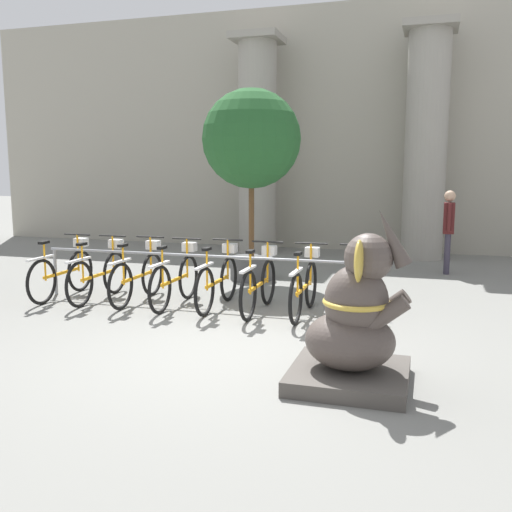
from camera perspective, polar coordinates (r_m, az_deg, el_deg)
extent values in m
plane|color=slate|center=(6.53, -2.72, -9.43)|extent=(60.00, 60.00, 0.00)
cube|color=#A39E8E|center=(14.62, 8.86, 12.41)|extent=(20.00, 0.20, 6.00)
cylinder|color=gray|center=(14.04, 0.15, 10.62)|extent=(0.92, 0.92, 5.00)
cube|color=gray|center=(14.36, 0.15, 20.97)|extent=(1.15, 1.15, 0.16)
cylinder|color=gray|center=(13.45, 16.60, 10.35)|extent=(0.92, 0.92, 5.00)
cube|color=gray|center=(13.78, 17.10, 21.13)|extent=(1.15, 1.15, 0.16)
cylinder|color=gray|center=(9.84, -19.42, -1.48)|extent=(0.05, 0.05, 0.75)
cylinder|color=gray|center=(7.99, 11.42, -3.42)|extent=(0.05, 0.05, 0.75)
cylinder|color=gray|center=(8.54, -5.69, 0.03)|extent=(5.17, 0.04, 0.04)
torus|color=black|center=(9.96, -17.17, -1.41)|extent=(0.05, 0.69, 0.69)
torus|color=black|center=(9.17, -20.65, -2.44)|extent=(0.05, 0.69, 0.69)
cube|color=orange|center=(9.55, -18.85, -1.61)|extent=(0.04, 0.90, 0.04)
cube|color=silver|center=(9.11, -20.77, -0.20)|extent=(0.06, 0.58, 0.03)
cylinder|color=orange|center=(9.20, -20.36, -0.60)|extent=(0.03, 0.03, 0.57)
cube|color=black|center=(9.16, -20.46, 1.27)|extent=(0.08, 0.18, 0.04)
cylinder|color=orange|center=(9.88, -17.38, 0.30)|extent=(0.03, 0.03, 0.61)
cylinder|color=black|center=(9.84, -17.46, 2.06)|extent=(0.48, 0.03, 0.03)
cube|color=silver|center=(9.94, -17.10, 1.32)|extent=(0.20, 0.16, 0.14)
torus|color=black|center=(9.62, -13.91, -1.63)|extent=(0.05, 0.69, 0.69)
torus|color=black|center=(8.80, -17.23, -2.72)|extent=(0.05, 0.69, 0.69)
cube|color=orange|center=(9.20, -15.51, -1.85)|extent=(0.04, 0.90, 0.04)
cube|color=silver|center=(8.73, -17.34, -0.39)|extent=(0.06, 0.58, 0.03)
cylinder|color=orange|center=(8.83, -16.95, -0.80)|extent=(0.03, 0.03, 0.57)
cube|color=black|center=(8.78, -17.04, 1.15)|extent=(0.08, 0.18, 0.04)
cylinder|color=orange|center=(9.54, -14.10, 0.14)|extent=(0.03, 0.03, 0.61)
cylinder|color=black|center=(9.50, -14.17, 1.97)|extent=(0.48, 0.03, 0.03)
cube|color=silver|center=(9.60, -13.83, 1.21)|extent=(0.20, 0.16, 0.14)
torus|color=black|center=(9.35, -10.32, -1.81)|extent=(0.05, 0.69, 0.69)
torus|color=black|center=(8.49, -13.40, -2.97)|extent=(0.05, 0.69, 0.69)
cube|color=orange|center=(8.91, -11.79, -2.05)|extent=(0.04, 0.90, 0.04)
cube|color=silver|center=(8.43, -13.48, -0.56)|extent=(0.06, 0.58, 0.03)
cylinder|color=orange|center=(8.52, -13.12, -0.98)|extent=(0.03, 0.03, 0.57)
cube|color=black|center=(8.48, -13.20, 1.04)|extent=(0.08, 0.18, 0.04)
cylinder|color=orange|center=(9.26, -10.49, 0.01)|extent=(0.03, 0.03, 0.61)
cylinder|color=black|center=(9.22, -10.54, 1.89)|extent=(0.48, 0.03, 0.03)
cube|color=silver|center=(9.33, -10.23, 1.11)|extent=(0.20, 0.16, 0.14)
torus|color=black|center=(9.03, -6.77, -2.10)|extent=(0.05, 0.69, 0.69)
torus|color=black|center=(8.14, -9.59, -3.35)|extent=(0.05, 0.69, 0.69)
cube|color=orange|center=(8.57, -8.11, -2.37)|extent=(0.04, 0.90, 0.04)
cube|color=silver|center=(8.07, -9.65, -0.83)|extent=(0.06, 0.58, 0.03)
cylinder|color=orange|center=(8.18, -9.33, -1.27)|extent=(0.03, 0.03, 0.57)
cube|color=black|center=(8.13, -9.38, 0.83)|extent=(0.08, 0.18, 0.04)
cylinder|color=orange|center=(8.94, -6.91, -0.22)|extent=(0.03, 0.03, 0.61)
cylinder|color=black|center=(8.90, -6.94, 1.73)|extent=(0.48, 0.03, 0.03)
cube|color=silver|center=(9.00, -6.67, 0.92)|extent=(0.20, 0.16, 0.14)
torus|color=black|center=(8.84, -2.74, -2.28)|extent=(0.05, 0.69, 0.69)
torus|color=black|center=(7.93, -5.17, -3.59)|extent=(0.05, 0.69, 0.69)
cube|color=orange|center=(8.37, -3.89, -2.57)|extent=(0.04, 0.90, 0.04)
cube|color=silver|center=(7.86, -5.20, -1.01)|extent=(0.06, 0.58, 0.03)
cylinder|color=orange|center=(7.96, -4.93, -1.45)|extent=(0.03, 0.03, 0.57)
cube|color=black|center=(7.92, -4.96, 0.71)|extent=(0.08, 0.18, 0.04)
cylinder|color=orange|center=(8.75, -2.84, -0.36)|extent=(0.03, 0.03, 0.61)
cylinder|color=black|center=(8.71, -2.86, 1.63)|extent=(0.48, 0.03, 0.03)
cube|color=silver|center=(8.82, -2.63, 0.80)|extent=(0.20, 0.16, 0.14)
torus|color=black|center=(8.59, 1.23, -2.60)|extent=(0.05, 0.69, 0.69)
torus|color=black|center=(7.65, -0.80, -4.00)|extent=(0.05, 0.69, 0.69)
cube|color=orange|center=(8.11, 0.28, -2.92)|extent=(0.04, 0.90, 0.04)
cube|color=silver|center=(7.58, -0.80, -1.33)|extent=(0.06, 0.58, 0.03)
cylinder|color=orange|center=(7.69, -0.58, -1.79)|extent=(0.03, 0.03, 0.57)
cube|color=black|center=(7.64, -0.58, 0.45)|extent=(0.08, 0.18, 0.04)
cylinder|color=orange|center=(8.49, 1.16, -0.63)|extent=(0.03, 0.03, 0.61)
cylinder|color=black|center=(8.45, 1.17, 1.42)|extent=(0.48, 0.03, 0.03)
cube|color=silver|center=(8.56, 1.35, 0.57)|extent=(0.20, 0.16, 0.14)
torus|color=black|center=(8.45, 5.52, -2.83)|extent=(0.05, 0.69, 0.69)
torus|color=black|center=(7.49, 4.00, -4.30)|extent=(0.05, 0.69, 0.69)
cube|color=orange|center=(7.96, 4.81, -3.17)|extent=(0.04, 0.90, 0.04)
cube|color=silver|center=(7.42, 4.03, -1.57)|extent=(0.06, 0.58, 0.03)
cylinder|color=orange|center=(7.53, 4.20, -2.03)|extent=(0.03, 0.03, 0.57)
cube|color=black|center=(7.48, 4.22, 0.25)|extent=(0.08, 0.18, 0.04)
cylinder|color=orange|center=(8.35, 5.50, -0.83)|extent=(0.03, 0.03, 0.61)
cylinder|color=black|center=(8.31, 5.53, 1.26)|extent=(0.48, 0.03, 0.03)
cube|color=silver|center=(8.42, 5.65, 0.40)|extent=(0.20, 0.16, 0.14)
torus|color=black|center=(8.38, 9.96, -3.01)|extent=(0.05, 0.69, 0.69)
torus|color=black|center=(7.42, 9.00, -4.52)|extent=(0.05, 0.69, 0.69)
cube|color=orange|center=(7.89, 9.52, -3.37)|extent=(0.04, 0.90, 0.04)
cube|color=silver|center=(7.34, 9.07, -1.77)|extent=(0.06, 0.58, 0.03)
cylinder|color=orange|center=(7.45, 9.16, -2.23)|extent=(0.03, 0.03, 0.57)
cube|color=black|center=(7.40, 9.22, 0.07)|extent=(0.08, 0.18, 0.04)
cylinder|color=orange|center=(8.29, 9.98, -0.99)|extent=(0.03, 0.03, 0.61)
cylinder|color=black|center=(8.24, 10.03, 1.10)|extent=(0.48, 0.03, 0.03)
cube|color=silver|center=(8.36, 10.09, 0.24)|extent=(0.20, 0.16, 0.14)
cube|color=#4C4742|center=(5.64, 9.28, -11.73)|extent=(1.10, 1.10, 0.15)
ellipsoid|color=#4C423D|center=(5.52, 9.37, -8.34)|extent=(0.85, 0.75, 0.55)
ellipsoid|color=#4C423D|center=(5.42, 9.99, -4.57)|extent=(0.60, 0.55, 0.70)
sphere|color=#4C423D|center=(5.33, 11.18, -0.16)|extent=(0.45, 0.45, 0.45)
ellipsoid|color=gold|center=(5.56, 10.80, 0.21)|extent=(0.08, 0.32, 0.38)
ellipsoid|color=gold|center=(5.11, 10.25, -0.50)|extent=(0.08, 0.32, 0.38)
cone|color=#4C423D|center=(5.29, 13.40, 1.81)|extent=(0.38, 0.16, 0.57)
cylinder|color=#4C423D|center=(5.54, 12.97, -5.18)|extent=(0.45, 0.15, 0.40)
cylinder|color=#4C423D|center=(5.29, 12.78, -5.81)|extent=(0.45, 0.15, 0.40)
torus|color=gold|center=(5.42, 9.99, -4.57)|extent=(0.63, 0.63, 0.05)
cylinder|color=#383342|center=(11.81, 18.55, 0.30)|extent=(0.11, 0.11, 0.79)
cylinder|color=#383342|center=(11.64, 18.57, 0.18)|extent=(0.11, 0.11, 0.79)
cube|color=#4C1919|center=(11.65, 18.73, 3.61)|extent=(0.20, 0.32, 0.59)
sphere|color=tan|center=(11.62, 18.83, 5.70)|extent=(0.21, 0.21, 0.21)
cylinder|color=#4C1919|center=(11.85, 18.71, 3.84)|extent=(0.07, 0.07, 0.53)
cylinder|color=#4C1919|center=(11.45, 18.76, 3.68)|extent=(0.07, 0.07, 0.53)
cylinder|color=#4C4C4C|center=(10.55, -0.45, -1.22)|extent=(0.78, 0.78, 0.42)
cylinder|color=brown|center=(10.43, -0.46, 3.80)|extent=(0.10, 0.10, 1.43)
sphere|color=#235628|center=(10.40, -0.47, 11.65)|extent=(1.78, 1.78, 1.78)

